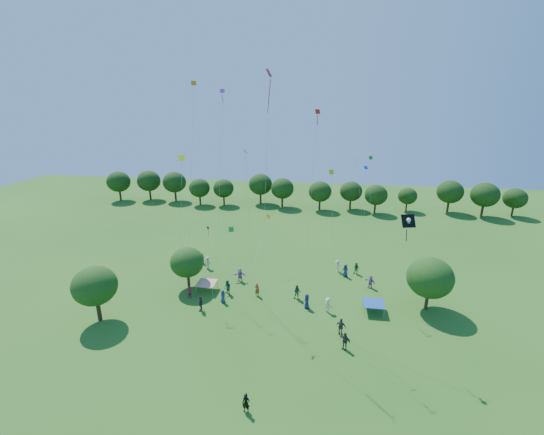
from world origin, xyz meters
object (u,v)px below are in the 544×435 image
Objects in this scene: near_tree_east at (430,278)px; tent_red_stripe at (207,283)px; tent_blue at (374,303)px; pirate_kite at (407,223)px; man_in_black at (246,403)px; red_high_kite at (268,119)px; near_tree_north at (187,262)px; near_tree_west at (95,286)px.

tent_red_stripe is at bearing 179.13° from near_tree_east.
pirate_kite is (1.24, -5.08, 10.98)m from tent_blue.
man_in_black is 23.86m from red_high_kite.
tent_blue is at bearing -165.98° from near_tree_east.
tent_blue is (21.80, -2.32, -2.36)m from near_tree_north.
man_in_black reaches higher than tent_red_stripe.
red_high_kite is at bearing -21.49° from tent_red_stripe.
near_tree_west is 24.10m from red_high_kite.
tent_blue is at bearing 57.32° from man_in_black.
man_in_black is at bearing -140.54° from pirate_kite.
red_high_kite is (10.46, -3.63, 16.91)m from near_tree_north.
near_tree_west reaches higher than near_tree_north.
near_tree_east is (27.64, -0.86, 0.42)m from near_tree_north.
tent_red_stripe and tent_blue have the same top height.
near_tree_west is at bearing -130.12° from near_tree_north.
near_tree_east is 0.26× the size of red_high_kite.
near_tree_north is 3.43m from tent_red_stripe.
near_tree_north is at bearing 49.88° from near_tree_west.
near_tree_east is 25.35m from tent_red_stripe.
near_tree_west is at bearing -140.68° from tent_red_stripe.
near_tree_north is 20.21m from red_high_kite.
pirate_kite is at bearing -18.56° from tent_red_stripe.
tent_red_stripe is 0.19× the size of pirate_kite.
pirate_kite is (20.59, -6.92, 10.98)m from tent_red_stripe.
tent_red_stripe is (2.45, -0.47, -2.36)m from near_tree_north.
red_high_kite reaches higher than near_tree_west.
near_tree_west is at bearing -165.74° from red_high_kite.
man_in_black is at bearing -88.07° from red_high_kite.
tent_blue is at bearing 103.76° from pirate_kite.
near_tree_north is 27.66m from near_tree_east.
pirate_kite is (12.12, 9.98, 11.22)m from man_in_black.
near_tree_west is 0.26× the size of red_high_kite.
pirate_kite is at bearing 1.17° from near_tree_west.
tent_red_stripe is 1.38× the size of man_in_black.
near_tree_west is 2.74× the size of tent_red_stripe.
near_tree_west reaches higher than man_in_black.
tent_red_stripe is 1.00× the size of tent_blue.
near_tree_east is 2.74× the size of tent_red_stripe.
pirate_kite is (29.78, 0.61, 8.01)m from near_tree_west.
red_high_kite is (-17.18, -2.77, 16.48)m from near_tree_east.
near_tree_east is 6.64m from tent_blue.
tent_blue is 18.57m from man_in_black.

